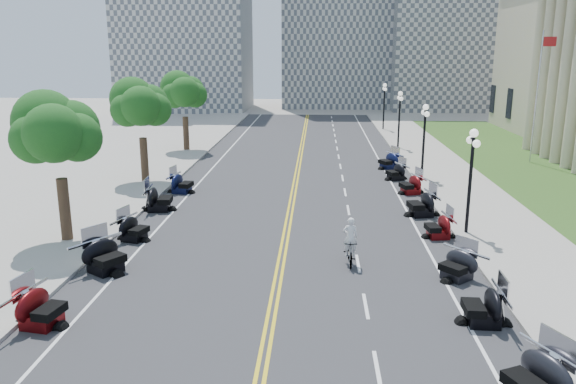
{
  "coord_description": "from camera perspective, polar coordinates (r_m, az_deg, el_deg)",
  "views": [
    {
      "loc": [
        1.47,
        -21.93,
        8.59
      ],
      "look_at": [
        0.07,
        4.02,
        2.0
      ],
      "focal_mm": 35.0,
      "sensor_mm": 36.0,
      "label": 1
    }
  ],
  "objects": [
    {
      "name": "centerline_yellow_a",
      "position": [
        33.1,
        0.23,
        -0.79
      ],
      "size": [
        0.12,
        90.0,
        0.0
      ],
      "primitive_type": "cube",
      "color": "yellow",
      "rests_on": "road"
    },
    {
      "name": "lane_dash_17",
      "position": [
        66.51,
        4.59,
        6.78
      ],
      "size": [
        0.12,
        2.0,
        0.0
      ],
      "primitive_type": "cube",
      "color": "white",
      "rests_on": "road"
    },
    {
      "name": "edge_line_south",
      "position": [
        33.99,
        -10.41,
        -0.63
      ],
      "size": [
        0.12,
        90.0,
        0.0
      ],
      "primitive_type": "cube",
      "color": "white",
      "rests_on": "road"
    },
    {
      "name": "bicycle",
      "position": [
        23.31,
        6.3,
        -6.05
      ],
      "size": [
        0.56,
        1.83,
        1.09
      ],
      "primitive_type": "imported",
      "rotation": [
        0.0,
        0.0,
        0.02
      ],
      "color": "#A51414",
      "rests_on": "road"
    },
    {
      "name": "motorcycle_s_8",
      "position": [
        35.22,
        -10.77,
        0.97
      ],
      "size": [
        2.21,
        2.21,
        1.33
      ],
      "primitive_type": null,
      "rotation": [
        0.0,
        0.0,
        1.39
      ],
      "color": "black",
      "rests_on": "road"
    },
    {
      "name": "tree_4",
      "position": [
        49.43,
        -10.49,
        9.54
      ],
      "size": [
        4.8,
        4.8,
        9.2
      ],
      "primitive_type": null,
      "color": "#235619",
      "rests_on": "sidewalk_south"
    },
    {
      "name": "tree_2",
      "position": [
        26.82,
        -22.37,
        4.93
      ],
      "size": [
        4.8,
        4.8,
        9.2
      ],
      "primitive_type": null,
      "color": "#235619",
      "rests_on": "sidewalk_south"
    },
    {
      "name": "motorcycle_n_4",
      "position": [
        19.37,
        19.26,
        -10.73
      ],
      "size": [
        1.99,
        1.99,
        1.35
      ],
      "primitive_type": null,
      "rotation": [
        0.0,
        0.0,
        -1.6
      ],
      "color": "black",
      "rests_on": "road"
    },
    {
      "name": "sidewalk_north",
      "position": [
        34.26,
        18.27,
        -0.9
      ],
      "size": [
        5.0,
        90.0,
        0.15
      ],
      "primitive_type": "cube",
      "color": "#9E9991",
      "rests_on": "ground"
    },
    {
      "name": "lane_dash_4",
      "position": [
        16.45,
        9.07,
        -17.4
      ],
      "size": [
        0.12,
        2.0,
        0.0
      ],
      "primitive_type": "cube",
      "color": "white",
      "rests_on": "road"
    },
    {
      "name": "flagpole",
      "position": [
        47.07,
        23.92,
        8.66
      ],
      "size": [
        1.1,
        0.2,
        10.0
      ],
      "primitive_type": null,
      "color": "silver",
      "rests_on": "ground"
    },
    {
      "name": "street_lamp_4",
      "position": [
        50.79,
        11.23,
        7.19
      ],
      "size": [
        0.5,
        1.2,
        4.9
      ],
      "primitive_type": null,
      "color": "black",
      "rests_on": "sidewalk_north"
    },
    {
      "name": "centerline_yellow_b",
      "position": [
        33.09,
        0.64,
        -0.8
      ],
      "size": [
        0.12,
        90.0,
        0.0
      ],
      "primitive_type": "cube",
      "color": "yellow",
      "rests_on": "road"
    },
    {
      "name": "lane_dash_11",
      "position": [
        42.83,
        5.34,
        2.62
      ],
      "size": [
        0.12,
        2.0,
        0.0
      ],
      "primitive_type": "cube",
      "color": "white",
      "rests_on": "road"
    },
    {
      "name": "lane_dash_15",
      "position": [
        58.59,
        4.77,
        5.76
      ],
      "size": [
        0.12,
        2.0,
        0.0
      ],
      "primitive_type": "cube",
      "color": "white",
      "rests_on": "road"
    },
    {
      "name": "lane_dash_10",
      "position": [
        38.93,
        5.56,
        1.43
      ],
      "size": [
        0.12,
        2.0,
        0.0
      ],
      "primitive_type": "cube",
      "color": "white",
      "rests_on": "road"
    },
    {
      "name": "motorcycle_s_7",
      "position": [
        31.53,
        -13.0,
        -0.54
      ],
      "size": [
        2.31,
        2.31,
        1.5
      ],
      "primitive_type": null,
      "rotation": [
        0.0,
        0.0,
        1.66
      ],
      "color": "black",
      "rests_on": "road"
    },
    {
      "name": "motorcycle_n_9",
      "position": [
        38.8,
        10.89,
        2.12
      ],
      "size": [
        2.29,
        2.29,
        1.24
      ],
      "primitive_type": null,
      "rotation": [
        0.0,
        0.0,
        -1.2
      ],
      "color": "black",
      "rests_on": "road"
    },
    {
      "name": "motorcycle_n_5",
      "position": [
        22.65,
        16.83,
        -6.97
      ],
      "size": [
        2.55,
        2.55,
        1.27
      ],
      "primitive_type": null,
      "rotation": [
        0.0,
        0.0,
        -0.86
      ],
      "color": "black",
      "rests_on": "road"
    },
    {
      "name": "lane_dash_18",
      "position": [
        70.48,
        4.51,
        7.2
      ],
      "size": [
        0.12,
        2.0,
        0.0
      ],
      "primitive_type": "cube",
      "color": "white",
      "rests_on": "road"
    },
    {
      "name": "motorcycle_s_6",
      "position": [
        26.94,
        -15.42,
        -3.49
      ],
      "size": [
        2.23,
        2.23,
        1.26
      ],
      "primitive_type": null,
      "rotation": [
        0.0,
        0.0,
        1.28
      ],
      "color": "black",
      "rests_on": "road"
    },
    {
      "name": "lane_dash_8",
      "position": [
        31.18,
        6.15,
        -1.82
      ],
      "size": [
        0.12,
        2.0,
        0.0
      ],
      "primitive_type": "cube",
      "color": "white",
      "rests_on": "road"
    },
    {
      "name": "street_lamp_3",
      "position": [
        39.06,
        13.62,
        5.01
      ],
      "size": [
        0.5,
        1.2,
        4.9
      ],
      "primitive_type": null,
      "color": "black",
      "rests_on": "sidewalk_north"
    },
    {
      "name": "distant_block_c",
      "position": [
        89.35,
        16.98,
        15.19
      ],
      "size": [
        20.0,
        14.0,
        22.0
      ],
      "primitive_type": "cube",
      "color": "gray",
      "rests_on": "ground"
    },
    {
      "name": "distant_block_a",
      "position": [
        86.27,
        -10.41,
        16.94
      ],
      "size": [
        18.0,
        14.0,
        26.0
      ],
      "primitive_type": "cube",
      "color": "gray",
      "rests_on": "ground"
    },
    {
      "name": "distant_block_b",
      "position": [
        90.19,
        4.94,
        18.26
      ],
      "size": [
        16.0,
        12.0,
        30.0
      ],
      "primitive_type": "cube",
      "color": "gray",
      "rests_on": "ground"
    },
    {
      "name": "motorcycle_n_3",
      "position": [
        15.9,
        23.95,
        -16.75
      ],
      "size": [
        2.76,
        2.76,
        1.46
      ],
      "primitive_type": null,
      "rotation": [
        0.0,
        0.0,
        -1.14
      ],
      "color": "black",
      "rests_on": "road"
    },
    {
      "name": "lane_dash_13",
      "position": [
        50.69,
        5.01,
        4.43
      ],
      "size": [
        0.12,
        2.0,
        0.0
      ],
      "primitive_type": "cube",
      "color": "white",
      "rests_on": "road"
    },
    {
      "name": "motorcycle_s_5",
      "position": [
        23.48,
        -18.1,
        -6.05
      ],
      "size": [
        2.93,
        2.93,
        1.48
      ],
      "primitive_type": null,
      "rotation": [
        0.0,
        0.0,
        0.97
      ],
      "color": "black",
      "rests_on": "road"
    },
    {
      "name": "lane_dash_16",
      "position": [
        62.55,
        4.67,
        6.3
      ],
      "size": [
        0.12,
        2.0,
        0.0
      ],
      "primitive_type": "cube",
      "color": "white",
      "rests_on": "road"
    },
    {
      "name": "motorcycle_s_4",
      "position": [
        19.82,
        -23.84,
        -10.55
      ],
      "size": [
        2.3,
        2.3,
        1.39
      ],
      "primitive_type": null,
      "rotation": [
        0.0,
        0.0,
        1.39
      ],
      "color": "#590A0C",
      "rests_on": "road"
    },
    {
      "name": "motorcycle_n_8",
      "position": [
        35.19,
        12.37,
        0.85
      ],
      "size": [
        2.32,
        2.32,
        1.29
      ],
      "primitive_type": null,
      "rotation": [
        0.0,
        0.0,
        -1.26
      ],
      "color": "#590A0C",
      "rests_on": "road"
    },
    {
      "name": "street_lamp_5",
      "position": [
        62.63,
        9.72,
        8.54
      ],
      "size": [
        0.5,
        1.2,
        4.9
      ],
      "primitive_type": null,
      "color": "black",
      "rests_on": "sidewalk_north"
    },
    {
      "name": "lane_dash_14",
      "position": [
        54.64,
        4.88,
        5.15
      ],
      "size": [
        0.12,
        2.0,
        0.0
      ],
      "primitive_type": "cube",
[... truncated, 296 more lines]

